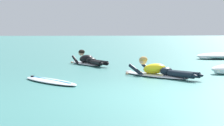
{
  "coord_description": "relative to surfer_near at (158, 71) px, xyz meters",
  "views": [
    {
      "loc": [
        -1.49,
        -7.45,
        1.2
      ],
      "look_at": [
        -0.21,
        4.83,
        0.21
      ],
      "focal_mm": 67.8,
      "sensor_mm": 36.0,
      "label": 1
    }
  ],
  "objects": [
    {
      "name": "ground_plane",
      "position": [
        -0.76,
        7.06,
        -0.14
      ],
      "size": [
        120.0,
        120.0,
        0.0
      ],
      "primitive_type": "plane",
      "color": "#387A75"
    },
    {
      "name": "surfer_near",
      "position": [
        0.0,
        0.0,
        0.0
      ],
      "size": [
        1.73,
        2.34,
        0.55
      ],
      "color": "silver",
      "rests_on": "ground"
    },
    {
      "name": "surfer_far",
      "position": [
        -1.59,
        3.79,
        0.01
      ],
      "size": [
        1.27,
        2.46,
        0.54
      ],
      "color": "silver",
      "rests_on": "ground"
    },
    {
      "name": "drifting_surfboard",
      "position": [
        -2.67,
        -0.82,
        -0.1
      ],
      "size": [
        1.5,
        1.94,
        0.16
      ],
      "color": "silver",
      "rests_on": "ground"
    },
    {
      "name": "whitewater_mid_left",
      "position": [
        3.84,
        6.08,
        -0.02
      ],
      "size": [
        2.0,
        1.29,
        0.25
      ],
      "color": "white",
      "rests_on": "ground"
    }
  ]
}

